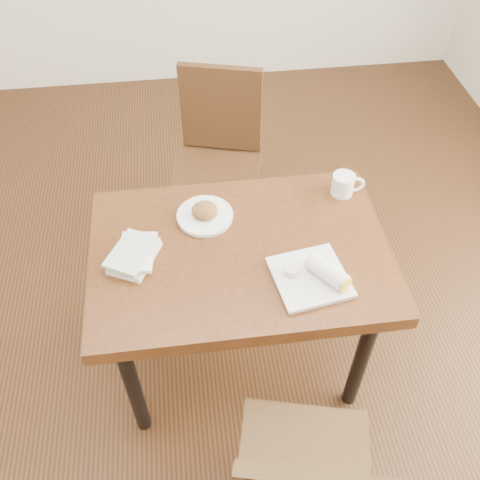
{
  "coord_description": "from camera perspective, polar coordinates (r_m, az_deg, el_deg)",
  "views": [
    {
      "loc": [
        -0.17,
        -1.29,
        2.22
      ],
      "look_at": [
        0.0,
        0.0,
        0.8
      ],
      "focal_mm": 40.0,
      "sensor_mm": 36.0,
      "label": 1
    }
  ],
  "objects": [
    {
      "name": "plate_scone",
      "position": [
        2.06,
        -3.77,
        2.79
      ],
      "size": [
        0.22,
        0.22,
        0.07
      ],
      "color": "white",
      "rests_on": "table"
    },
    {
      "name": "coffee_mug",
      "position": [
        2.19,
        11.03,
        5.88
      ],
      "size": [
        0.13,
        0.09,
        0.09
      ],
      "color": "white",
      "rests_on": "table"
    },
    {
      "name": "plate_burrito",
      "position": [
        1.87,
        8.03,
        -3.78
      ],
      "size": [
        0.28,
        0.28,
        0.08
      ],
      "color": "white",
      "rests_on": "table"
    },
    {
      "name": "book_stack",
      "position": [
        1.95,
        -11.19,
        -1.51
      ],
      "size": [
        0.21,
        0.23,
        0.05
      ],
      "color": "white",
      "rests_on": "table"
    },
    {
      "name": "table",
      "position": [
        2.03,
        -0.0,
        -2.71
      ],
      "size": [
        1.1,
        0.76,
        0.75
      ],
      "color": "#5F2D16",
      "rests_on": "ground"
    },
    {
      "name": "ground",
      "position": [
        2.58,
        -0.0,
        -12.18
      ],
      "size": [
        4.0,
        5.0,
        0.01
      ],
      "primitive_type": "cube",
      "color": "#472814",
      "rests_on": "ground"
    },
    {
      "name": "chair_far",
      "position": [
        2.71,
        -2.33,
        9.38
      ],
      "size": [
        0.52,
        0.52,
        0.95
      ],
      "color": "#3F2612",
      "rests_on": "ground"
    },
    {
      "name": "room_walls",
      "position": [
        1.43,
        -0.0,
        23.16
      ],
      "size": [
        4.02,
        5.02,
        2.8
      ],
      "color": "silver",
      "rests_on": "ground"
    }
  ]
}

